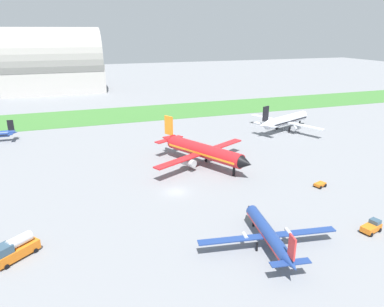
% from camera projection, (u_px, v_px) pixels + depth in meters
% --- Properties ---
extents(ground_plane, '(600.00, 600.00, 0.00)m').
position_uv_depth(ground_plane, '(176.00, 192.00, 73.46)').
color(ground_plane, gray).
extents(grass_taxiway_strip, '(360.00, 28.00, 0.08)m').
position_uv_depth(grass_taxiway_strip, '(122.00, 115.00, 140.27)').
color(grass_taxiway_strip, '#3D7533').
rests_on(grass_taxiway_strip, ground_plane).
extents(airplane_foreground_turboprop, '(21.64, 18.59, 6.50)m').
position_uv_depth(airplane_foreground_turboprop, '(268.00, 234.00, 53.96)').
color(airplane_foreground_turboprop, navy).
rests_on(airplane_foreground_turboprop, ground_plane).
extents(airplane_parked_jet_far, '(25.56, 25.71, 9.59)m').
position_uv_depth(airplane_parked_jet_far, '(285.00, 120.00, 117.06)').
color(airplane_parked_jet_far, silver).
rests_on(airplane_parked_jet_far, ground_plane).
extents(airplane_midfield_jet, '(27.09, 27.02, 10.43)m').
position_uv_depth(airplane_midfield_jet, '(202.00, 151.00, 86.74)').
color(airplane_midfield_jet, red).
rests_on(airplane_midfield_jet, ground_plane).
extents(fuel_truck_near_gate, '(6.57, 5.94, 3.29)m').
position_uv_depth(fuel_truck_near_gate, '(15.00, 249.00, 51.57)').
color(fuel_truck_near_gate, orange).
rests_on(fuel_truck_near_gate, ground_plane).
extents(pushback_tug_midfield, '(3.95, 2.85, 1.95)m').
position_uv_depth(pushback_tug_midfield, '(372.00, 227.00, 58.67)').
color(pushback_tug_midfield, orange).
rests_on(pushback_tug_midfield, ground_plane).
extents(baggage_cart_by_runway, '(2.80, 2.39, 0.90)m').
position_uv_depth(baggage_cart_by_runway, '(320.00, 184.00, 75.58)').
color(baggage_cart_by_runway, orange).
rests_on(baggage_cart_by_runway, ground_plane).
extents(hangar_distant, '(50.23, 30.86, 32.86)m').
position_uv_depth(hangar_distant, '(53.00, 64.00, 187.97)').
color(hangar_distant, '#BCB7B2').
rests_on(hangar_distant, ground_plane).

